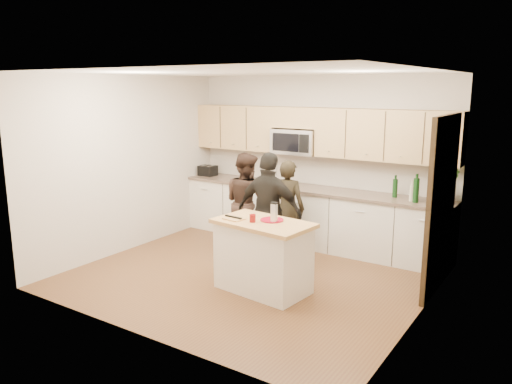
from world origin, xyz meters
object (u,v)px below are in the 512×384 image
Objects in this scene: island at (263,256)px; woman_center at (246,202)px; toaster at (208,171)px; woman_left at (287,208)px; woman_right at (269,212)px.

island is 0.82× the size of woman_center.
toaster is 2.15m from woman_left.
toaster is 0.18× the size of woman_right.
island is 1.44m from woman_left.
woman_center is at bearing 138.29° from island.
woman_left is (-0.42, 1.35, 0.28)m from island.
island is 3.21m from toaster.
woman_left reaches higher than toaster.
woman_center is at bearing -30.25° from toaster.
woman_left is 0.65m from woman_center.
woman_center is (1.40, -0.82, -0.25)m from toaster.
woman_right is at bearing 89.82° from woman_left.
woman_center is at bearing -37.30° from woman_right.
woman_left is at bearing 113.81° from island.
woman_left is 0.89× the size of woman_right.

